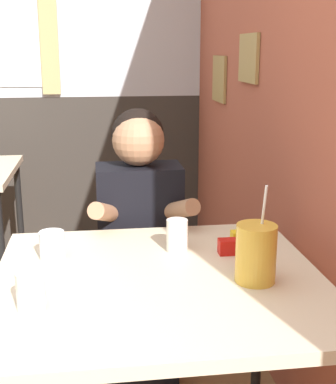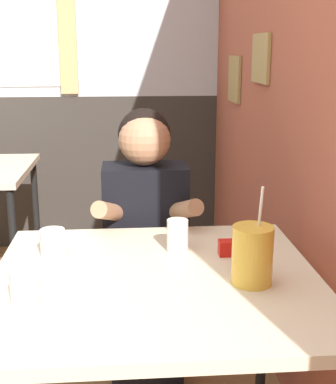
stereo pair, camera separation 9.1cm
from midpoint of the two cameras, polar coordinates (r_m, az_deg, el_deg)
The scene contains 10 objects.
brick_wall_right at distance 2.54m, azimuth 9.20°, elevation 13.21°, with size 0.08×4.76×2.70m.
back_wall at distance 3.87m, azimuth -14.75°, elevation 13.55°, with size 5.27×0.09×2.70m.
main_table at distance 1.62m, azimuth -2.55°, elevation -11.25°, with size 0.97×0.90×0.77m.
person_seated at distance 2.22m, azimuth -4.20°, elevation -5.78°, with size 0.42×0.41×1.20m.
cocktail_pitcher at distance 1.55m, azimuth 7.69°, elevation -6.51°, with size 0.12×0.12×0.29m.
glass_near_pitcher at distance 1.75m, azimuth -13.73°, elevation -5.59°, with size 0.08×0.08×0.09m.
glass_center at distance 1.44m, azimuth -16.23°, elevation -10.15°, with size 0.07×0.07×0.10m.
glass_far_side at distance 1.77m, azimuth -0.51°, elevation -4.67°, with size 0.07×0.07×0.11m.
condiment_ketchup at distance 1.76m, azimuth 4.91°, elevation -5.84°, with size 0.06×0.04×0.05m.
condiment_mustard at distance 1.84m, azimuth 6.29°, elevation -4.94°, with size 0.06×0.04×0.05m.
Camera 1 is at (0.39, -1.05, 1.42)m, focal length 50.00 mm.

